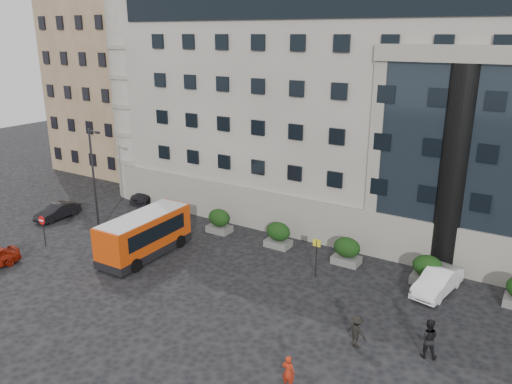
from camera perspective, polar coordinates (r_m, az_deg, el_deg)
ground at (r=30.83m, az=-6.77°, el=-10.72°), size 120.00×120.00×0.00m
civic_building at (r=44.74m, az=17.40°, el=9.70°), size 44.00×24.00×18.00m
entrance_column at (r=32.69m, az=21.67°, el=2.06°), size 1.80×1.80×13.00m
apartment_near at (r=58.33m, az=-13.52°, el=12.69°), size 14.00×14.00×20.00m
apartment_far at (r=73.81m, az=-5.07°, el=14.83°), size 13.00×13.00×22.00m
hedge_a at (r=38.29m, az=-4.24°, el=-3.29°), size 1.80×1.26×1.84m
hedge_b at (r=35.66m, az=2.56°, el=-4.88°), size 1.80×1.26×1.84m
hedge_c at (r=33.63m, az=10.33°, el=-6.61°), size 1.80×1.26×1.84m
hedge_d at (r=32.32m, az=18.98°, el=-8.38°), size 1.80×1.26×1.84m
street_lamp at (r=39.15m, az=-18.01°, el=1.65°), size 1.16×0.18×8.00m
bus_stop_sign at (r=31.26m, az=6.93°, el=-6.77°), size 0.50×0.08×2.52m
no_entry_sign at (r=38.49m, az=-23.21°, el=-3.48°), size 0.64×0.16×2.32m
minibus at (r=34.86m, az=-12.63°, el=-4.62°), size 2.82×7.12×2.95m
red_truck at (r=53.36m, az=-9.96°, el=2.94°), size 2.44×4.73×2.47m
parked_car_b at (r=44.15m, az=-21.74°, el=-2.07°), size 1.40×3.85×1.26m
parked_car_c at (r=46.67m, az=-11.85°, el=-0.07°), size 2.04×4.69×1.34m
parked_car_d at (r=47.53m, az=-6.96°, el=0.59°), size 3.04×5.55×1.47m
white_taxi at (r=31.57m, az=20.04°, el=-9.57°), size 2.27×4.57×1.44m
pedestrian_a at (r=22.66m, az=3.71°, el=-19.87°), size 0.62×0.43×1.61m
pedestrian_b at (r=25.61m, az=19.05°, el=-15.52°), size 1.12×0.96×1.98m
pedestrian_c at (r=25.53m, az=11.40°, el=-15.34°), size 1.20×0.87×1.68m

